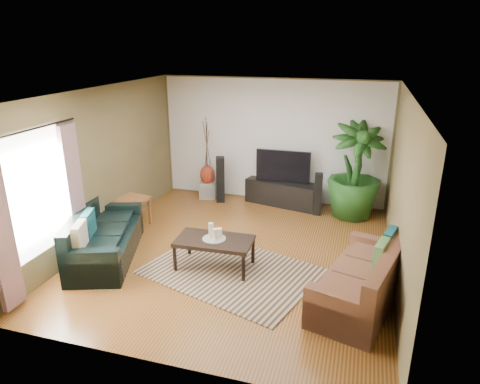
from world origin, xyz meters
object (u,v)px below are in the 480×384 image
at_px(sofa_right, 361,275).
at_px(tv_stand, 282,193).
at_px(speaker_right, 318,194).
at_px(speaker_left, 220,180).
at_px(potted_plant, 355,171).
at_px(coffee_table, 214,253).
at_px(television, 283,166).
at_px(vase, 207,175).
at_px(sofa_left, 106,234).
at_px(side_table, 132,213).
at_px(pedestal, 208,190).

distance_m(sofa_right, tv_stand, 3.80).
xyz_separation_m(sofa_right, speaker_right, (-0.94, 3.02, 0.02)).
bearing_deg(sofa_right, speaker_left, -120.12).
bearing_deg(tv_stand, potted_plant, 3.86).
bearing_deg(coffee_table, television, 78.32).
relative_size(television, vase, 2.50).
distance_m(sofa_left, television, 4.00).
bearing_deg(sofa_left, potted_plant, -71.06).
bearing_deg(television, coffee_table, -99.42).
bearing_deg(coffee_table, speaker_left, 104.68).
height_order(coffee_table, side_table, side_table).
xyz_separation_m(sofa_left, tv_stand, (2.33, 3.22, -0.16)).
bearing_deg(speaker_left, coffee_table, -92.71).
bearing_deg(potted_plant, tv_stand, 171.27).
xyz_separation_m(sofa_right, vase, (-3.47, 3.34, 0.11)).
relative_size(television, speaker_left, 1.14).
xyz_separation_m(pedestal, vase, (0.00, 0.00, 0.35)).
bearing_deg(speaker_right, sofa_right, -79.99).
distance_m(coffee_table, television, 3.13).
relative_size(tv_stand, vase, 3.41).
height_order(sofa_right, speaker_left, speaker_left).
relative_size(potted_plant, vase, 4.13).
bearing_deg(sofa_left, tv_stand, -54.89).
bearing_deg(side_table, speaker_right, 26.24).
distance_m(tv_stand, side_table, 3.23).
distance_m(sofa_left, tv_stand, 3.98).
xyz_separation_m(sofa_right, speaker_left, (-3.11, 3.17, 0.09)).
distance_m(sofa_right, speaker_left, 4.44).
bearing_deg(tv_stand, speaker_right, -10.93).
bearing_deg(sofa_right, side_table, -92.25).
relative_size(speaker_left, vase, 2.20).
xyz_separation_m(sofa_right, pedestal, (-3.47, 3.34, -0.24)).
xyz_separation_m(sofa_left, potted_plant, (3.84, 2.99, 0.54)).
height_order(sofa_left, sofa_right, same).
bearing_deg(sofa_left, side_table, -9.28).
bearing_deg(tv_stand, sofa_right, -50.05).
bearing_deg(speaker_right, vase, 165.52).
xyz_separation_m(potted_plant, pedestal, (-3.23, 0.20, -0.78)).
distance_m(potted_plant, side_table, 4.47).
relative_size(television, speaker_right, 1.32).
bearing_deg(vase, sofa_right, -43.92).
xyz_separation_m(coffee_table, speaker_right, (1.31, 2.67, 0.20)).
bearing_deg(pedestal, vase, 0.00).
xyz_separation_m(sofa_left, speaker_right, (3.14, 2.87, 0.02)).
bearing_deg(coffee_table, pedestal, 110.01).
height_order(potted_plant, side_table, potted_plant).
relative_size(sofa_right, pedestal, 5.28).
bearing_deg(vase, sofa_left, -100.72).
height_order(sofa_left, side_table, sofa_left).
height_order(speaker_left, speaker_right, speaker_left).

